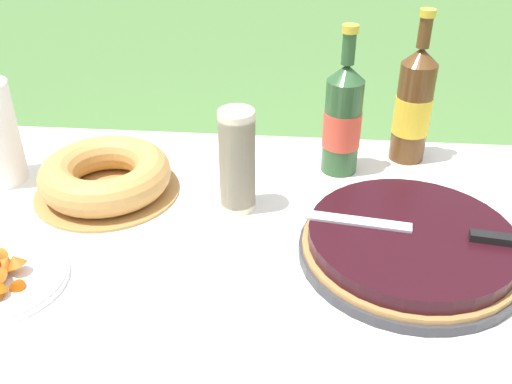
{
  "coord_description": "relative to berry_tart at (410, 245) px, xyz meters",
  "views": [
    {
      "loc": [
        0.03,
        -0.86,
        1.32
      ],
      "look_at": [
        -0.06,
        0.08,
        0.74
      ],
      "focal_mm": 40.0,
      "sensor_mm": 36.0,
      "label": 1
    }
  ],
  "objects": [
    {
      "name": "tablecloth",
      "position": [
        -0.23,
        0.02,
        -0.04
      ],
      "size": [
        1.44,
        0.91,
        0.1
      ],
      "color": "white",
      "rests_on": "garden_table"
    },
    {
      "name": "berry_tart",
      "position": [
        0.0,
        0.0,
        0.0
      ],
      "size": [
        0.4,
        0.4,
        0.06
      ],
      "color": "#38383D",
      "rests_on": "tablecloth"
    },
    {
      "name": "cider_bottle_green",
      "position": [
        -0.11,
        0.32,
        0.1
      ],
      "size": [
        0.08,
        0.08,
        0.33
      ],
      "color": "#2D562D",
      "rests_on": "tablecloth"
    },
    {
      "name": "garden_table",
      "position": [
        -0.23,
        0.02,
        -0.1
      ],
      "size": [
        1.43,
        0.9,
        0.67
      ],
      "color": "#A87A47",
      "rests_on": "ground_plane"
    },
    {
      "name": "cup_stack",
      "position": [
        -0.33,
        0.14,
        0.08
      ],
      "size": [
        0.07,
        0.07,
        0.21
      ],
      "color": "beige",
      "rests_on": "tablecloth"
    },
    {
      "name": "serving_knife",
      "position": [
        0.03,
        -0.0,
        0.04
      ],
      "size": [
        0.37,
        0.08,
        0.01
      ],
      "rotation": [
        0.0,
        0.0,
        3.0
      ],
      "color": "silver",
      "rests_on": "berry_tart"
    },
    {
      "name": "bundt_cake",
      "position": [
        -0.61,
        0.17,
        0.01
      ],
      "size": [
        0.31,
        0.31,
        0.08
      ],
      "color": "#B78447",
      "rests_on": "tablecloth"
    },
    {
      "name": "cider_bottle_amber",
      "position": [
        0.05,
        0.39,
        0.1
      ],
      "size": [
        0.08,
        0.08,
        0.35
      ],
      "color": "brown",
      "rests_on": "tablecloth"
    },
    {
      "name": "snack_plate_left",
      "position": [
        -0.7,
        -0.13,
        -0.01
      ],
      "size": [
        0.22,
        0.22,
        0.06
      ],
      "color": "white",
      "rests_on": "tablecloth"
    }
  ]
}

